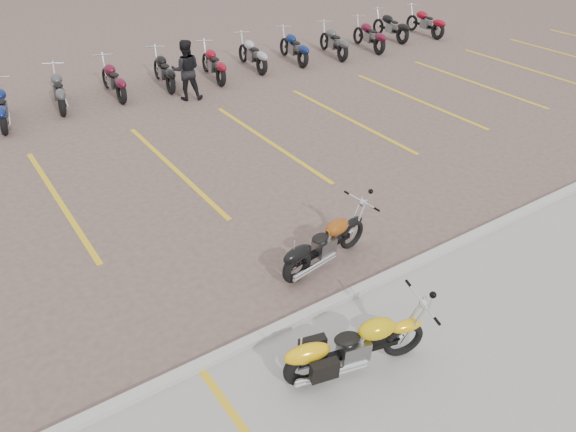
# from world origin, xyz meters

# --- Properties ---
(ground) EXTENTS (100.00, 100.00, 0.00)m
(ground) POSITION_xyz_m (0.00, 0.00, 0.00)
(ground) COLOR #705750
(ground) RESTS_ON ground
(concrete_apron) EXTENTS (60.00, 5.00, 0.01)m
(concrete_apron) POSITION_xyz_m (0.00, -4.50, 0.01)
(concrete_apron) COLOR #9E9B93
(concrete_apron) RESTS_ON ground
(curb) EXTENTS (60.00, 0.18, 0.12)m
(curb) POSITION_xyz_m (0.00, -2.00, 0.06)
(curb) COLOR #ADAAA3
(curb) RESTS_ON ground
(parking_stripes) EXTENTS (38.00, 5.50, 0.01)m
(parking_stripes) POSITION_xyz_m (0.00, 4.00, 0.00)
(parking_stripes) COLOR gold
(parking_stripes) RESTS_ON ground
(yellow_cruiser) EXTENTS (2.16, 0.66, 0.90)m
(yellow_cruiser) POSITION_xyz_m (-0.49, -3.25, 0.45)
(yellow_cruiser) COLOR black
(yellow_cruiser) RESTS_ON ground
(flame_cruiser) EXTENTS (2.05, 0.47, 0.85)m
(flame_cruiser) POSITION_xyz_m (0.67, -1.02, 0.42)
(flame_cruiser) COLOR black
(flame_cruiser) RESTS_ON ground
(person_b) EXTENTS (1.09, 0.99, 1.81)m
(person_b) POSITION_xyz_m (2.32, 8.01, 0.91)
(person_b) COLOR black
(person_b) RESTS_ON ground
(bg_bike_row) EXTENTS (22.31, 2.06, 1.10)m
(bg_bike_row) POSITION_xyz_m (2.96, 9.25, 0.55)
(bg_bike_row) COLOR black
(bg_bike_row) RESTS_ON ground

